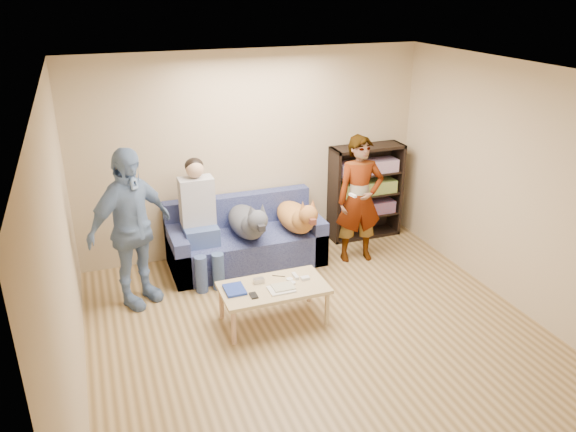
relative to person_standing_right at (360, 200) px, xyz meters
name	(u,v)px	position (x,y,z in m)	size (l,w,h in m)	color
ground	(330,350)	(-1.14, -1.70, -0.81)	(5.00, 5.00, 0.00)	brown
ceiling	(340,79)	(-1.14, -1.70, 1.79)	(5.00, 5.00, 0.00)	white
wall_back	(253,154)	(-1.14, 0.80, 0.49)	(4.50, 4.50, 0.00)	tan
wall_front	(543,418)	(-1.14, -4.20, 0.49)	(4.50, 4.50, 0.00)	tan
wall_left	(65,270)	(-3.39, -1.70, 0.49)	(5.00, 5.00, 0.00)	tan
wall_right	(537,197)	(1.11, -1.70, 0.49)	(5.00, 5.00, 0.00)	tan
blanket	(307,222)	(-0.61, 0.23, -0.30)	(0.47, 0.40, 0.16)	#AEAEB3
person_standing_right	(360,200)	(0.00, 0.00, 0.00)	(0.59, 0.39, 1.63)	gray
person_standing_left	(131,229)	(-2.78, -0.12, 0.08)	(1.04, 0.44, 1.78)	#748AB9
held_controller	(353,195)	(-0.20, -0.20, 0.15)	(0.04, 0.11, 0.03)	white
notebook_blue	(235,290)	(-1.89, -0.97, -0.38)	(0.20, 0.26, 0.03)	navy
papers	(281,289)	(-1.44, -1.12, -0.39)	(0.26, 0.20, 0.01)	silver
magazine	(283,287)	(-1.41, -1.10, -0.37)	(0.22, 0.17, 0.01)	#B3AF8F
camera_silver	(259,281)	(-1.61, -0.90, -0.37)	(0.11, 0.06, 0.05)	#ACACB1
controller_a	(295,276)	(-1.21, -0.92, -0.38)	(0.04, 0.13, 0.03)	silver
controller_b	(305,278)	(-1.13, -1.00, -0.38)	(0.09, 0.06, 0.03)	silver
headphone_cup_a	(292,283)	(-1.29, -1.04, -0.38)	(0.07, 0.07, 0.02)	silver
headphone_cup_b	(290,279)	(-1.29, -0.96, -0.38)	(0.07, 0.07, 0.02)	silver
pen_orange	(277,294)	(-1.51, -1.18, -0.39)	(0.01, 0.01, 0.14)	orange
pen_black	(279,276)	(-1.37, -0.84, -0.39)	(0.01, 0.01, 0.14)	black
wallet	(254,295)	(-1.74, -1.14, -0.39)	(0.07, 0.12, 0.01)	black
sofa	(245,242)	(-1.39, 0.40, -0.53)	(1.90, 0.85, 0.82)	#515B93
person_seated	(199,216)	(-1.97, 0.27, -0.04)	(0.40, 0.73, 1.47)	#426191
dog_gray	(248,222)	(-1.39, 0.21, -0.19)	(0.39, 1.24, 0.57)	#474B51
dog_tan	(297,217)	(-0.77, 0.17, -0.19)	(0.38, 1.15, 0.55)	#C4793C
coffee_table	(273,290)	(-1.49, -1.02, -0.44)	(1.10, 0.60, 0.42)	tan
bookshelf	(365,190)	(0.41, 0.63, -0.13)	(1.00, 0.34, 1.30)	black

